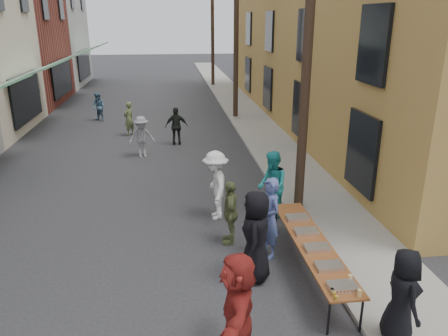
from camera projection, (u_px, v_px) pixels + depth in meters
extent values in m
plane|color=#28282B|center=(140.00, 277.00, 9.17)|extent=(120.00, 120.00, 0.00)
cube|color=gray|center=(248.00, 117.00, 23.82)|extent=(2.20, 60.00, 0.10)
cube|color=gray|center=(26.00, 27.00, 33.72)|extent=(8.00, 8.00, 9.00)
cube|color=olive|center=(372.00, 21.00, 21.99)|extent=(10.00, 28.00, 10.00)
cylinder|color=#2D2116|center=(308.00, 45.00, 11.03)|extent=(0.26, 0.26, 9.00)
cylinder|color=#2D2116|center=(236.00, 31.00, 22.29)|extent=(0.26, 0.26, 9.00)
cylinder|color=#2D2116|center=(213.00, 27.00, 33.54)|extent=(0.26, 0.26, 9.00)
cube|color=brown|center=(312.00, 243.00, 9.06)|extent=(0.70, 4.00, 0.04)
cylinder|color=black|center=(329.00, 317.00, 7.39)|extent=(0.04, 0.04, 0.71)
cylinder|color=black|center=(361.00, 315.00, 7.45)|extent=(0.04, 0.04, 0.71)
cylinder|color=black|center=(276.00, 221.00, 10.91)|extent=(0.04, 0.04, 0.71)
cylinder|color=black|center=(299.00, 219.00, 10.98)|extent=(0.04, 0.04, 0.71)
cube|color=maroon|center=(342.00, 286.00, 7.49)|extent=(0.50, 0.33, 0.08)
cube|color=#B2B2B7|center=(329.00, 266.00, 8.10)|extent=(0.50, 0.33, 0.08)
cube|color=tan|center=(317.00, 248.00, 8.76)|extent=(0.50, 0.33, 0.08)
cube|color=#B2B2B7|center=(306.00, 232.00, 9.42)|extent=(0.50, 0.33, 0.08)
cube|color=tan|center=(297.00, 218.00, 10.07)|extent=(0.50, 0.33, 0.08)
cylinder|color=#A57F26|center=(336.00, 298.00, 7.19)|extent=(0.07, 0.07, 0.08)
cylinder|color=#A57F26|center=(334.00, 294.00, 7.28)|extent=(0.07, 0.07, 0.08)
cylinder|color=#A57F26|center=(332.00, 291.00, 7.37)|extent=(0.07, 0.07, 0.08)
cylinder|color=tan|center=(360.00, 293.00, 7.28)|extent=(0.08, 0.08, 0.12)
imported|color=black|center=(256.00, 236.00, 8.83)|extent=(0.86, 1.08, 1.94)
imported|color=#4B5A92|center=(269.00, 218.00, 9.73)|extent=(0.63, 0.78, 1.87)
imported|color=teal|center=(272.00, 185.00, 11.66)|extent=(0.74, 0.93, 1.85)
imported|color=white|center=(216.00, 185.00, 11.62)|extent=(0.72, 1.22, 1.88)
imported|color=#636C3E|center=(230.00, 212.00, 10.35)|extent=(0.53, 0.97, 1.58)
imported|color=maroon|center=(238.00, 308.00, 6.69)|extent=(0.75, 1.79, 1.88)
imported|color=black|center=(402.00, 296.00, 7.01)|extent=(0.53, 0.81, 1.65)
imported|color=gray|center=(142.00, 137.00, 16.88)|extent=(1.16, 0.84, 1.60)
imported|color=black|center=(177.00, 126.00, 18.49)|extent=(0.95, 0.41, 1.61)
imported|color=#58673B|center=(129.00, 119.00, 19.99)|extent=(0.64, 0.68, 1.57)
imported|color=#49708D|center=(99.00, 107.00, 22.82)|extent=(0.91, 0.88, 1.48)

